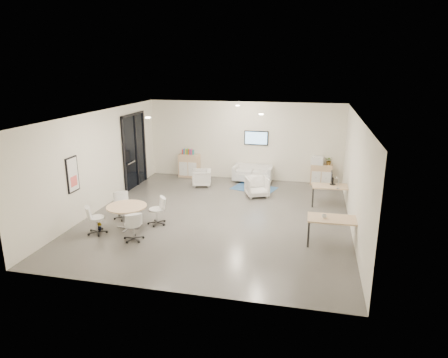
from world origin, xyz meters
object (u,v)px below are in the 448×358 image
desk_rear (333,188)px  desk_front (335,221)px  loveseat (253,174)px  round_table (127,209)px  sideboard_right (321,175)px  sideboard_left (189,166)px  armchair_left (202,177)px  armchair_right (257,186)px

desk_rear → desk_front: size_ratio=0.97×
loveseat → round_table: 6.33m
loveseat → desk_front: size_ratio=1.11×
sideboard_right → desk_rear: bearing=-82.0°
sideboard_left → loveseat: (2.76, -0.15, -0.17)m
desk_rear → desk_front: desk_front is taller
sideboard_left → round_table: bearing=-90.4°
sideboard_right → desk_front: (0.31, -5.63, 0.26)m
armchair_left → round_table: (-0.92, -4.64, 0.26)m
sideboard_right → armchair_right: (-2.27, -2.02, -0.02)m
desk_front → loveseat: bearing=118.1°
desk_rear → sideboard_right: bearing=93.6°
sideboard_right → round_table: size_ratio=0.72×
sideboard_right → desk_rear: size_ratio=0.59×
armchair_left → loveseat: bearing=106.3°
sideboard_right → desk_front: bearing=-86.9°
desk_rear → armchair_right: bearing=165.7°
round_table → loveseat: bearing=63.7°
sideboard_right → desk_rear: sideboard_right is taller
sideboard_left → sideboard_right: bearing=0.2°
armchair_right → round_table: 5.01m
desk_rear → round_table: (-5.86, -3.35, -0.02)m
armchair_right → round_table: size_ratio=0.68×
sideboard_left → round_table: sideboard_left is taller
sideboard_left → desk_rear: size_ratio=0.70×
sideboard_right → sideboard_left: bearing=-179.8°
loveseat → desk_rear: bearing=-34.7°
loveseat → armchair_left: bearing=-149.1°
round_table → desk_front: bearing=2.0°
desk_front → round_table: bearing=-178.8°
loveseat → desk_front: 6.25m
armchair_left → desk_rear: bearing=63.2°
round_table → armchair_left: bearing=78.8°
armchair_right → desk_front: armchair_right is taller
sideboard_left → desk_front: 8.05m
loveseat → round_table: size_ratio=1.39×
desk_front → round_table: (-5.82, -0.21, -0.06)m
loveseat → round_table: round_table is taller
sideboard_right → armchair_left: sideboard_right is taller
sideboard_right → loveseat: (-2.71, -0.17, -0.10)m
sideboard_left → armchair_left: sideboard_left is taller
sideboard_left → desk_rear: (5.82, -2.46, 0.15)m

